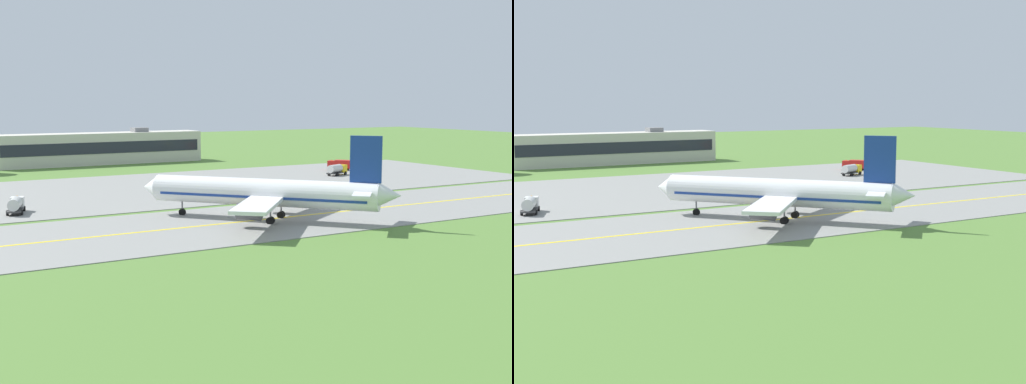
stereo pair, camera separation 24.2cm
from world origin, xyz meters
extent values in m
plane|color=#517A33|center=(0.00, 0.00, 0.00)|extent=(500.00, 500.00, 0.00)
cube|color=gray|center=(0.00, 0.00, 0.05)|extent=(240.00, 28.00, 0.10)
cube|color=gray|center=(10.00, 42.00, 0.05)|extent=(140.00, 52.00, 0.10)
cube|color=yellow|center=(0.00, 0.00, 0.11)|extent=(220.00, 0.60, 0.01)
cylinder|color=white|center=(-3.00, -0.22, 4.20)|extent=(25.12, 28.46, 4.00)
cone|color=white|center=(-14.82, 13.62, 4.20)|extent=(4.58, 4.44, 3.80)
cone|color=white|center=(8.95, -14.22, 4.60)|extent=(4.66, 4.64, 3.40)
cube|color=navy|center=(-3.00, -0.22, 3.70)|extent=(23.41, 26.44, 0.36)
cube|color=#1E232D|center=(-13.39, 11.95, 4.90)|extent=(3.75, 3.58, 0.70)
cube|color=white|center=(-8.04, -7.42, 3.70)|extent=(13.54, 14.41, 0.50)
cylinder|color=#47474C|center=(-7.82, -4.60, 2.30)|extent=(3.96, 4.08, 2.30)
cylinder|color=black|center=(-8.85, -3.38, 2.30)|extent=(1.76, 1.55, 2.10)
cube|color=white|center=(4.89, 3.62, 3.70)|extent=(15.23, 12.11, 0.50)
cylinder|color=#47474C|center=(2.07, 3.84, 2.30)|extent=(3.96, 4.08, 2.30)
cylinder|color=black|center=(1.03, 5.06, 2.30)|extent=(1.76, 1.55, 2.10)
cube|color=navy|center=(6.74, -11.63, 9.45)|extent=(3.16, 3.61, 6.50)
cube|color=white|center=(4.43, -13.86, 5.00)|extent=(5.87, 6.00, 0.30)
cube|color=white|center=(9.30, -9.71, 5.00)|extent=(6.30, 5.38, 0.30)
cylinder|color=slate|center=(-11.44, 9.66, 1.38)|extent=(0.24, 0.24, 1.65)
cylinder|color=black|center=(-11.44, 9.66, 0.55)|extent=(0.98, 1.06, 1.10)
cylinder|color=slate|center=(-3.68, -3.43, 1.38)|extent=(0.24, 0.24, 1.65)
cylinder|color=black|center=(-3.89, -3.61, 0.55)|extent=(0.98, 1.06, 1.10)
cylinder|color=black|center=(-3.47, -3.25, 0.55)|extent=(0.98, 1.06, 1.10)
cylinder|color=slate|center=(0.27, -0.06, 1.38)|extent=(0.24, 0.24, 1.65)
cylinder|color=black|center=(0.07, -0.23, 0.55)|extent=(0.98, 1.06, 1.10)
cylinder|color=black|center=(0.48, 0.12, 0.55)|extent=(0.98, 1.06, 1.10)
cube|color=yellow|center=(44.44, 42.92, 1.50)|extent=(2.41, 2.52, 1.80)
cube|color=#1E232D|center=(45.15, 43.20, 1.81)|extent=(0.79, 1.75, 0.81)
cylinder|color=silver|center=(41.66, 41.81, 1.75)|extent=(4.57, 3.22, 1.80)
cube|color=#383838|center=(41.66, 41.81, 0.72)|extent=(4.68, 3.50, 0.24)
cylinder|color=orange|center=(44.44, 42.92, 2.50)|extent=(0.20, 0.20, 0.18)
cylinder|color=black|center=(44.07, 43.85, 0.45)|extent=(0.95, 0.61, 0.90)
cylinder|color=black|center=(44.81, 41.99, 0.45)|extent=(0.95, 0.61, 0.90)
cylinder|color=black|center=(40.49, 42.48, 0.45)|extent=(0.95, 0.61, 0.90)
cylinder|color=black|center=(41.26, 40.53, 0.45)|extent=(0.95, 0.61, 0.90)
cube|color=silver|center=(-32.39, 26.16, 1.50)|extent=(2.46, 2.34, 1.80)
cube|color=#1E232D|center=(-32.16, 26.88, 1.81)|extent=(1.79, 0.69, 0.81)
cylinder|color=silver|center=(-33.33, 23.31, 1.75)|extent=(3.02, 4.55, 1.80)
cube|color=#383838|center=(-33.33, 23.31, 0.72)|extent=(3.31, 4.65, 0.24)
cylinder|color=orange|center=(-32.39, 26.16, 2.50)|extent=(0.20, 0.20, 0.18)
cylinder|color=black|center=(-33.34, 26.47, 0.45)|extent=(0.57, 0.95, 0.90)
cylinder|color=black|center=(-31.45, 25.84, 0.45)|extent=(0.57, 0.95, 0.90)
cylinder|color=black|center=(-34.59, 22.84, 0.45)|extent=(0.57, 0.95, 0.90)
cylinder|color=black|center=(-32.60, 22.18, 0.45)|extent=(0.57, 0.95, 0.90)
cube|color=red|center=(49.01, 52.96, 1.50)|extent=(2.69, 2.67, 1.80)
cube|color=#1E232D|center=(48.51, 53.54, 1.81)|extent=(1.47, 1.29, 0.81)
cube|color=red|center=(50.97, 50.69, 1.60)|extent=(4.33, 4.55, 2.00)
cylinder|color=orange|center=(49.01, 52.96, 2.50)|extent=(0.20, 0.20, 0.18)
cylinder|color=black|center=(48.25, 52.31, 0.45)|extent=(0.81, 0.88, 0.90)
cylinder|color=black|center=(49.77, 53.61, 0.45)|extent=(0.81, 0.88, 0.90)
cylinder|color=black|center=(50.72, 49.36, 0.45)|extent=(0.81, 0.88, 0.90)
cylinder|color=black|center=(52.31, 50.73, 0.45)|extent=(0.81, 0.88, 0.90)
cube|color=beige|center=(4.42, 98.33, 4.26)|extent=(56.44, 8.63, 8.53)
cube|color=#1E232D|center=(4.42, 93.96, 4.69)|extent=(54.19, 0.10, 3.07)
cube|color=slate|center=(15.71, 98.33, 9.13)|extent=(4.00, 4.00, 1.20)
camera|label=1|loc=(-54.51, -85.97, 17.76)|focal=48.56mm
camera|label=2|loc=(-54.30, -86.09, 17.76)|focal=48.56mm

